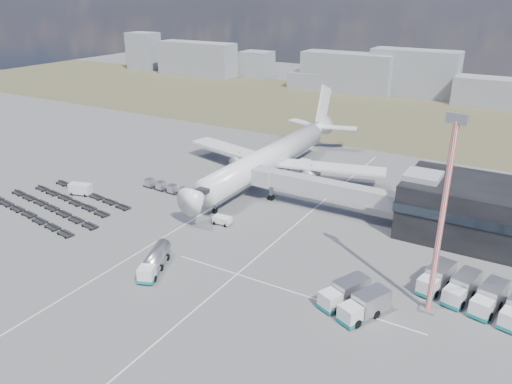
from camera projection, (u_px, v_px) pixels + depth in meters
The scene contains 16 objects.
ground at pixel (187, 231), 91.30m from camera, with size 420.00×420.00×0.00m, color #565659.
grass_strip at pixel (376, 112), 179.02m from camera, with size 420.00×90.00×0.01m, color brown.
lane_markings at pixel (241, 237), 89.09m from camera, with size 47.12×110.00×0.01m.
terminal at pixel (492, 213), 85.92m from camera, with size 30.40×16.40×11.00m.
jet_bridge at pixel (314, 186), 98.19m from camera, with size 30.30×3.80×7.05m.
airliner at pixel (272, 156), 115.12m from camera, with size 51.59×64.53×17.62m.
skyline at pixel (412, 75), 204.84m from camera, with size 299.03×26.76×25.71m.
fuel_tanker at pixel (155, 261), 78.08m from camera, with size 5.98×9.86×3.12m.
pushback_tug at pixel (222, 220), 93.62m from camera, with size 3.40×1.91×1.52m, color silver.
utility_van at pixel (81, 189), 106.93m from camera, with size 4.72×2.14×2.49m, color silver.
catering_truck at pixel (301, 169), 118.09m from camera, with size 2.74×6.50×2.96m.
service_trucks_near at pixel (354, 299), 68.21m from camera, with size 9.10×9.75×3.13m.
service_trucks_far at pixel (475, 293), 69.61m from camera, with size 15.40×10.67×3.12m.
uld_row at pixel (178, 190), 106.84m from camera, with size 19.29×2.48×1.75m.
baggage_dollies at pixel (59, 204), 101.82m from camera, with size 30.89×19.01×0.78m.
floodlight_mast at pixel (442, 219), 63.55m from camera, with size 2.62×2.13×27.56m.
Camera 1 is at (52.54, -64.07, 41.00)m, focal length 35.00 mm.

